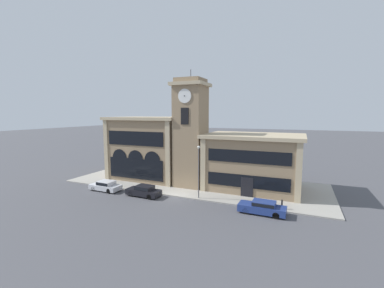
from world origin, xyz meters
TOP-DOWN VIEW (x-y plane):
  - ground_plane at (0.00, 0.00)m, footprint 300.00×300.00m
  - sidewalk_kerb at (0.00, 6.78)m, footprint 37.20×13.56m
  - clock_tower at (-0.00, 5.28)m, footprint 4.64×4.64m
  - town_hall_left_wing at (-8.04, 7.40)m, footprint 12.24×8.95m
  - town_hall_right_wing at (8.43, 7.41)m, footprint 13.03×8.95m
  - parked_car_near at (-9.74, -1.26)m, footprint 4.37×1.99m
  - parked_car_mid at (-3.61, -1.26)m, footprint 4.49×1.86m
  - parked_car_far at (10.95, -1.26)m, footprint 4.86×1.88m
  - street_lamp at (3.12, 0.46)m, footprint 0.36×0.36m
  - bollard at (12.73, 0.58)m, footprint 0.18×0.18m
  - fire_hydrant at (-4.81, 0.55)m, footprint 0.22×0.22m

SIDE VIEW (x-z plane):
  - ground_plane at x=0.00m, z-range 0.00..0.00m
  - sidewalk_kerb at x=0.00m, z-range 0.00..0.15m
  - fire_hydrant at x=-4.81m, z-range 0.13..1.00m
  - bollard at x=12.73m, z-range 0.14..1.20m
  - parked_car_near at x=-9.74m, z-range 0.03..1.37m
  - parked_car_far at x=10.95m, z-range 0.04..1.42m
  - parked_car_mid at x=-3.61m, z-range 0.03..1.43m
  - town_hall_right_wing at x=8.43m, z-range 0.03..7.63m
  - street_lamp at x=3.12m, z-range 1.09..7.51m
  - town_hall_left_wing at x=-8.04m, z-range 0.03..9.87m
  - clock_tower at x=0.00m, z-range -0.55..15.82m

